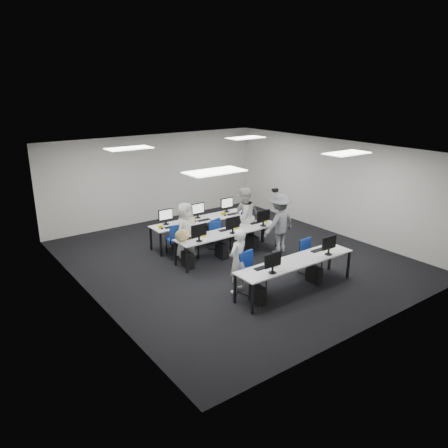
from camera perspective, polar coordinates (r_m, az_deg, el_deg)
room at (r=11.70m, az=1.23°, el=2.35°), size 9.00×9.02×3.00m
ceiling_panels at (r=11.39m, az=1.28°, el=9.56°), size 5.20×4.60×0.02m
desk_front at (r=10.27m, az=9.38°, el=-5.00°), size 3.20×0.70×0.73m
desk_mid at (r=12.10m, az=0.63°, el=-1.19°), size 3.20×0.70×0.73m
desk_back at (r=13.19m, az=-3.01°, el=0.42°), size 3.20×0.70×0.73m
equipment_front at (r=10.27m, az=8.60°, el=-6.95°), size 2.51×0.41×1.19m
equipment_mid at (r=12.09m, az=-0.05°, el=-2.83°), size 2.91×0.41×1.19m
equipment_back at (r=13.40m, az=-2.35°, el=-0.73°), size 2.91×0.41×1.19m
chair_0 at (r=10.16m, az=3.67°, el=-7.36°), size 0.55×0.58×0.97m
chair_1 at (r=11.38m, az=11.16°, el=-4.97°), size 0.47×0.51×0.88m
chair_2 at (r=12.19m, az=-4.60°, el=-3.11°), size 0.53×0.56×0.88m
chair_3 at (r=12.75m, az=-0.52°, el=-2.10°), size 0.54×0.57×0.88m
chair_4 at (r=13.32m, az=3.54°, el=-1.13°), size 0.57×0.60×0.96m
chair_5 at (r=12.28m, az=-6.24°, el=-2.84°), size 0.59×0.62×0.98m
chair_6 at (r=12.89m, az=-1.37°, el=-1.93°), size 0.54×0.56×0.84m
chair_7 at (r=13.52m, az=2.57°, el=-0.94°), size 0.53×0.55×0.87m
handbag at (r=11.33m, az=-5.49°, el=-1.47°), size 0.42×0.28×0.33m
student_0 at (r=10.03m, az=1.83°, el=-4.82°), size 0.64×0.52×1.53m
student_1 at (r=12.90m, az=2.55°, el=0.95°), size 0.92×0.76×1.76m
student_2 at (r=12.06m, az=-5.00°, el=-0.82°), size 0.90×0.76×1.57m
student_3 at (r=13.37m, az=2.93°, el=1.18°), size 0.97×0.49×1.59m
photographer at (r=12.42m, az=7.21°, el=0.09°), size 1.19×0.77×1.74m
dslr_camera at (r=12.28m, az=6.73°, el=4.39°), size 0.16×0.19×0.10m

